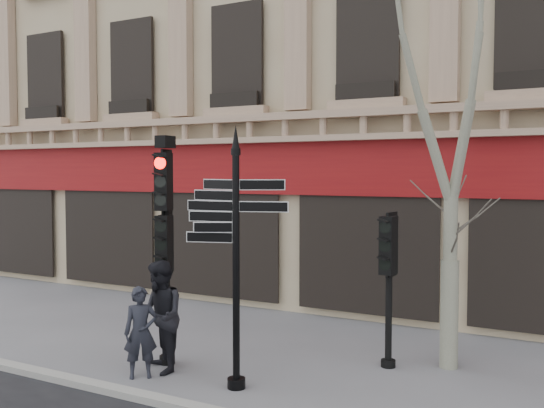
{
  "coord_description": "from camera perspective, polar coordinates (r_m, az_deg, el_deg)",
  "views": [
    {
      "loc": [
        4.75,
        -8.44,
        3.5
      ],
      "look_at": [
        -0.16,
        0.6,
        2.96
      ],
      "focal_mm": 40.0,
      "sensor_mm": 36.0,
      "label": 1
    }
  ],
  "objects": [
    {
      "name": "ground",
      "position": [
        10.3,
        -0.83,
        -16.85
      ],
      "size": [
        80.0,
        80.0,
        0.0
      ],
      "primitive_type": "plane",
      "color": "#5E5E63",
      "rests_on": "ground"
    },
    {
      "name": "building",
      "position": [
        22.15,
        15.97,
        17.24
      ],
      "size": [
        28.0,
        15.52,
        18.0
      ],
      "color": "tan",
      "rests_on": "ground"
    },
    {
      "name": "fingerpost",
      "position": [
        9.68,
        -3.42,
        -0.81
      ],
      "size": [
        1.99,
        1.99,
        4.25
      ],
      "rotation": [
        0.0,
        0.0,
        0.13
      ],
      "color": "black",
      "rests_on": "ground"
    },
    {
      "name": "traffic_signal_main",
      "position": [
        11.1,
        -9.95,
        -1.56
      ],
      "size": [
        0.53,
        0.45,
        4.15
      ],
      "rotation": [
        0.0,
        0.0,
        0.31
      ],
      "color": "black",
      "rests_on": "ground"
    },
    {
      "name": "traffic_signal_secondary",
      "position": [
        11.03,
        10.97,
        -5.38
      ],
      "size": [
        0.47,
        0.35,
        2.72
      ],
      "rotation": [
        0.0,
        0.0,
        -0.06
      ],
      "color": "black",
      "rests_on": "ground"
    },
    {
      "name": "plane_tree",
      "position": [
        11.27,
        16.67,
        11.9
      ],
      "size": [
        2.82,
        2.82,
        7.5
      ],
      "color": "gray",
      "rests_on": "ground"
    },
    {
      "name": "pedestrian_a",
      "position": [
        10.75,
        -12.25,
        -11.72
      ],
      "size": [
        0.67,
        0.66,
        1.56
      ],
      "primitive_type": "imported",
      "rotation": [
        0.0,
        0.0,
        0.75
      ],
      "color": "black",
      "rests_on": "ground"
    },
    {
      "name": "pedestrian_b",
      "position": [
        10.92,
        -10.53,
        -10.37
      ],
      "size": [
        1.21,
        1.17,
        1.97
      ],
      "primitive_type": "imported",
      "rotation": [
        0.0,
        0.0,
        -0.66
      ],
      "color": "black",
      "rests_on": "ground"
    }
  ]
}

